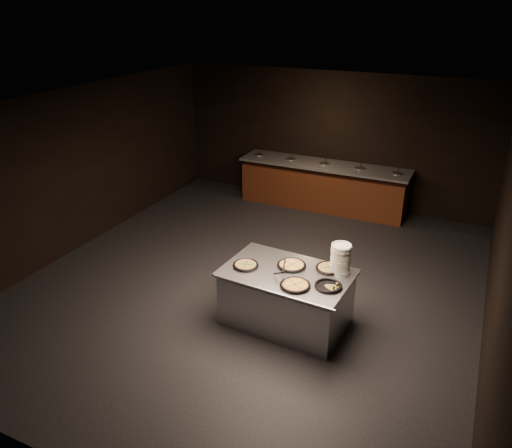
% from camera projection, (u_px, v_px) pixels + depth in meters
% --- Properties ---
extents(room, '(7.02, 8.02, 2.92)m').
position_uv_depth(room, '(253.00, 200.00, 7.64)').
color(room, black).
rests_on(room, ground).
extents(salad_bar, '(3.70, 0.83, 1.18)m').
position_uv_depth(salad_bar, '(323.00, 189.00, 10.99)').
color(salad_bar, '#5A2D15').
rests_on(salad_bar, ground).
extents(serving_counter, '(1.82, 1.24, 0.84)m').
position_uv_depth(serving_counter, '(286.00, 298.00, 7.05)').
color(serving_counter, silver).
rests_on(serving_counter, ground).
extents(plate_stack, '(0.27, 0.27, 0.42)m').
position_uv_depth(plate_stack, '(341.00, 259.00, 6.78)').
color(plate_stack, silver).
rests_on(plate_stack, serving_counter).
extents(pan_veggie_whole, '(0.36, 0.36, 0.04)m').
position_uv_depth(pan_veggie_whole, '(246.00, 265.00, 7.00)').
color(pan_veggie_whole, black).
rests_on(pan_veggie_whole, serving_counter).
extents(pan_cheese_whole, '(0.41, 0.41, 0.04)m').
position_uv_depth(pan_cheese_whole, '(292.00, 265.00, 7.00)').
color(pan_cheese_whole, black).
rests_on(pan_cheese_whole, serving_counter).
extents(pan_cheese_slices_a, '(0.37, 0.37, 0.04)m').
position_uv_depth(pan_cheese_slices_a, '(329.00, 268.00, 6.92)').
color(pan_cheese_slices_a, black).
rests_on(pan_cheese_slices_a, serving_counter).
extents(pan_cheese_slices_b, '(0.41, 0.41, 0.04)m').
position_uv_depth(pan_cheese_slices_b, '(295.00, 285.00, 6.51)').
color(pan_cheese_slices_b, black).
rests_on(pan_cheese_slices_b, serving_counter).
extents(pan_veggie_slices, '(0.37, 0.37, 0.04)m').
position_uv_depth(pan_veggie_slices, '(328.00, 286.00, 6.50)').
color(pan_veggie_slices, black).
rests_on(pan_veggie_slices, serving_counter).
extents(server_left, '(0.16, 0.33, 0.17)m').
position_uv_depth(server_left, '(284.00, 267.00, 6.83)').
color(server_left, silver).
rests_on(server_left, serving_counter).
extents(server_right, '(0.33, 0.19, 0.17)m').
position_uv_depth(server_right, '(281.00, 276.00, 6.60)').
color(server_right, silver).
rests_on(server_right, serving_counter).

